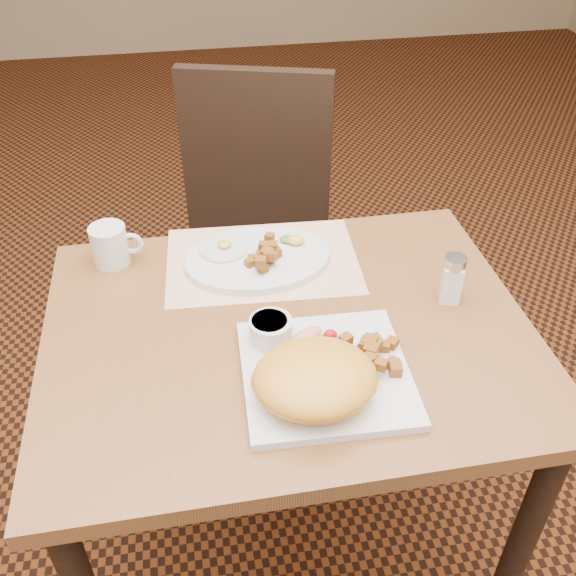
% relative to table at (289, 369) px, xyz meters
% --- Properties ---
extents(ground, '(8.00, 8.00, 0.00)m').
position_rel_table_xyz_m(ground, '(0.00, 0.00, -0.64)').
color(ground, black).
rests_on(ground, ground).
extents(table, '(0.90, 0.70, 0.75)m').
position_rel_table_xyz_m(table, '(0.00, 0.00, 0.00)').
color(table, brown).
rests_on(table, ground).
extents(chair_far, '(0.52, 0.53, 0.97)m').
position_rel_table_xyz_m(chair_far, '(0.01, 0.65, -0.10)').
color(chair_far, black).
rests_on(chair_far, ground).
extents(placemat, '(0.42, 0.30, 0.00)m').
position_rel_table_xyz_m(placemat, '(-0.02, 0.22, 0.11)').
color(placemat, white).
rests_on(placemat, table).
extents(plate_square, '(0.29, 0.29, 0.02)m').
position_rel_table_xyz_m(plate_square, '(0.04, -0.13, 0.12)').
color(plate_square, silver).
rests_on(plate_square, table).
extents(plate_oval, '(0.32, 0.25, 0.02)m').
position_rel_table_xyz_m(plate_oval, '(-0.03, 0.21, 0.12)').
color(plate_oval, silver).
rests_on(plate_oval, placemat).
extents(hollandaise_mound, '(0.20, 0.18, 0.07)m').
position_rel_table_xyz_m(hollandaise_mound, '(0.01, -0.18, 0.16)').
color(hollandaise_mound, gold).
rests_on(hollandaise_mound, plate_square).
extents(ramekin, '(0.08, 0.08, 0.04)m').
position_rel_table_xyz_m(ramekin, '(-0.04, -0.04, 0.15)').
color(ramekin, silver).
rests_on(ramekin, plate_square).
extents(garnish_sq, '(0.09, 0.06, 0.03)m').
position_rel_table_xyz_m(garnish_sq, '(0.04, -0.06, 0.14)').
color(garnish_sq, '#387223').
rests_on(garnish_sq, plate_square).
extents(fried_egg, '(0.10, 0.10, 0.02)m').
position_rel_table_xyz_m(fried_egg, '(-0.10, 0.25, 0.13)').
color(fried_egg, white).
rests_on(fried_egg, plate_oval).
extents(garnish_ov, '(0.06, 0.05, 0.02)m').
position_rel_table_xyz_m(garnish_ov, '(0.05, 0.25, 0.14)').
color(garnish_ov, '#387223').
rests_on(garnish_ov, plate_oval).
extents(salt_shaker, '(0.05, 0.05, 0.10)m').
position_rel_table_xyz_m(salt_shaker, '(0.32, 0.03, 0.16)').
color(salt_shaker, white).
rests_on(salt_shaker, table).
extents(coffee_mug, '(0.11, 0.08, 0.09)m').
position_rel_table_xyz_m(coffee_mug, '(-0.33, 0.27, 0.15)').
color(coffee_mug, silver).
rests_on(coffee_mug, table).
extents(home_fries_sq, '(0.12, 0.10, 0.04)m').
position_rel_table_xyz_m(home_fries_sq, '(0.12, -0.12, 0.14)').
color(home_fries_sq, '#985818').
rests_on(home_fries_sq, plate_square).
extents(home_fries_ov, '(0.08, 0.12, 0.04)m').
position_rel_table_xyz_m(home_fries_ov, '(-0.01, 0.19, 0.14)').
color(home_fries_ov, '#985818').
rests_on(home_fries_ov, plate_oval).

